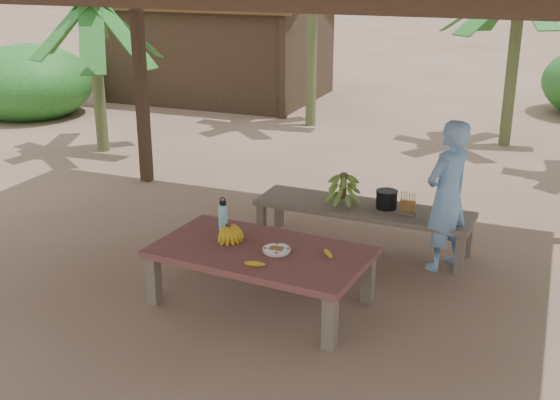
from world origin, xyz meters
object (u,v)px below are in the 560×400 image
at_px(water_flask, 223,216).
at_px(bench, 363,212).
at_px(ripe_banana_bunch, 227,231).
at_px(work_table, 261,256).
at_px(plate, 277,250).
at_px(cooking_pot, 387,200).
at_px(woman, 447,196).

bearing_deg(water_flask, bench, 51.14).
bearing_deg(water_flask, ripe_banana_bunch, -55.52).
bearing_deg(work_table, plate, 3.93).
bearing_deg(work_table, water_flask, 154.36).
bearing_deg(water_flask, plate, -24.58).
distance_m(work_table, ripe_banana_bunch, 0.39).
distance_m(work_table, cooking_pot, 1.70).
bearing_deg(bench, water_flask, -126.84).
bearing_deg(water_flask, woman, 29.53).
relative_size(water_flask, woman, 0.22).
bearing_deg(woman, ripe_banana_bunch, -22.99).
bearing_deg(water_flask, work_table, -30.54).
bearing_deg(bench, work_table, -105.88).
distance_m(ripe_banana_bunch, plate, 0.51).
bearing_deg(ripe_banana_bunch, plate, -9.85).
distance_m(ripe_banana_bunch, woman, 2.09).
height_order(bench, cooking_pot, cooking_pot).
bearing_deg(cooking_pot, woman, -19.14).
height_order(work_table, bench, work_table).
height_order(plate, cooking_pot, cooking_pot).
height_order(ripe_banana_bunch, water_flask, water_flask).
height_order(bench, water_flask, water_flask).
xyz_separation_m(work_table, bench, (0.48, 1.50, -0.04)).
xyz_separation_m(work_table, woman, (1.33, 1.32, 0.29)).
xyz_separation_m(ripe_banana_bunch, woman, (1.68, 1.24, 0.15)).
bearing_deg(bench, woman, -9.69).
relative_size(work_table, bench, 0.85).
height_order(ripe_banana_bunch, cooking_pot, ripe_banana_bunch).
xyz_separation_m(bench, ripe_banana_bunch, (-0.83, -1.41, 0.19)).
bearing_deg(ripe_banana_bunch, woman, 36.36).
bearing_deg(woman, bench, -71.05).
distance_m(cooking_pot, woman, 0.68).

